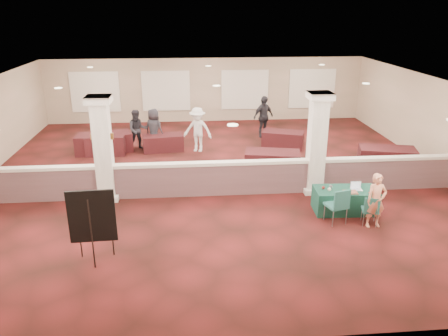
{
  "coord_description": "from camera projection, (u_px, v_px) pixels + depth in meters",
  "views": [
    {
      "loc": [
        -0.98,
        -14.14,
        5.6
      ],
      "look_at": [
        0.07,
        -2.0,
        1.08
      ],
      "focal_mm": 35.0,
      "sensor_mm": 36.0,
      "label": 1
    }
  ],
  "objects": [
    {
      "name": "attendee_d",
      "position": [
        154.0,
        129.0,
        18.02
      ],
      "size": [
        0.95,
        0.8,
        1.69
      ],
      "primitive_type": "imported",
      "rotation": [
        0.0,
        0.0,
        2.63
      ],
      "color": "black",
      "rests_on": "ground"
    },
    {
      "name": "conf_chair_main",
      "position": [
        371.0,
        208.0,
        11.73
      ],
      "size": [
        0.51,
        0.51,
        0.84
      ],
      "rotation": [
        0.0,
        0.0,
        -0.24
      ],
      "color": "#1D5154",
      "rests_on": "ground"
    },
    {
      "name": "wall_right",
      "position": [
        444.0,
        128.0,
        15.33
      ],
      "size": [
        0.04,
        16.0,
        3.2
      ],
      "primitive_type": "cube",
      "color": "gray",
      "rests_on": "ground"
    },
    {
      "name": "far_table_back_left",
      "position": [
        107.0,
        143.0,
        17.75
      ],
      "size": [
        2.11,
        1.48,
        0.77
      ],
      "primitive_type": "cube",
      "rotation": [
        0.0,
        0.0,
        0.31
      ],
      "color": "black",
      "rests_on": "ground"
    },
    {
      "name": "knitting",
      "position": [
        350.0,
        192.0,
        12.26
      ],
      "size": [
        0.39,
        0.3,
        0.03
      ],
      "primitive_type": "cube",
      "rotation": [
        0.0,
        0.0,
        -0.05
      ],
      "color": "#B34D1C",
      "rests_on": "near_table"
    },
    {
      "name": "far_table_back_right",
      "position": [
        283.0,
        139.0,
        18.35
      ],
      "size": [
        1.88,
        1.37,
        0.69
      ],
      "primitive_type": "cube",
      "rotation": [
        0.0,
        0.0,
        -0.35
      ],
      "color": "black",
      "rests_on": "ground"
    },
    {
      "name": "column_left",
      "position": [
        103.0,
        148.0,
        12.98
      ],
      "size": [
        0.72,
        0.72,
        3.2
      ],
      "color": "beige",
      "rests_on": "ground"
    },
    {
      "name": "yarn_red",
      "position": [
        323.0,
        188.0,
        12.49
      ],
      "size": [
        0.09,
        0.09,
        0.09
      ],
      "primitive_type": "sphere",
      "color": "#601F13",
      "rests_on": "near_table"
    },
    {
      "name": "column_right",
      "position": [
        317.0,
        143.0,
        13.51
      ],
      "size": [
        0.72,
        0.72,
        3.2
      ],
      "color": "beige",
      "rests_on": "ground"
    },
    {
      "name": "scissors",
      "position": [
        370.0,
        193.0,
        12.25
      ],
      "size": [
        0.11,
        0.03,
        0.01
      ],
      "primitive_type": "cube",
      "rotation": [
        0.0,
        0.0,
        -0.05
      ],
      "color": "red",
      "rests_on": "near_table"
    },
    {
      "name": "ground",
      "position": [
        217.0,
        177.0,
        15.24
      ],
      "size": [
        16.0,
        16.0,
        0.0
      ],
      "primitive_type": "plane",
      "color": "#4D1313",
      "rests_on": "ground"
    },
    {
      "name": "far_table_front_left",
      "position": [
        101.0,
        144.0,
        17.54
      ],
      "size": [
        1.96,
        1.03,
        0.78
      ],
      "primitive_type": "cube",
      "rotation": [
        0.0,
        0.0,
        -0.03
      ],
      "color": "black",
      "rests_on": "ground"
    },
    {
      "name": "woman",
      "position": [
        376.0,
        201.0,
        11.59
      ],
      "size": [
        0.56,
        0.39,
        1.51
      ],
      "primitive_type": "imported",
      "rotation": [
        0.0,
        0.0,
        0.06
      ],
      "color": "#E18D62",
      "rests_on": "ground"
    },
    {
      "name": "easel_board",
      "position": [
        92.0,
        217.0,
        9.83
      ],
      "size": [
        1.06,
        0.54,
        1.8
      ],
      "rotation": [
        0.0,
        0.0,
        0.04
      ],
      "color": "black",
      "rests_on": "ground"
    },
    {
      "name": "attendee_c",
      "position": [
        263.0,
        117.0,
        19.57
      ],
      "size": [
        1.22,
        1.03,
        1.88
      ],
      "primitive_type": "imported",
      "rotation": [
        0.0,
        0.0,
        0.55
      ],
      "color": "black",
      "rests_on": "ground"
    },
    {
      "name": "far_table_front_center",
      "position": [
        272.0,
        162.0,
        15.54
      ],
      "size": [
        2.08,
        1.34,
        0.78
      ],
      "primitive_type": "cube",
      "rotation": [
        0.0,
        0.0,
        -0.21
      ],
      "color": "black",
      "rests_on": "ground"
    },
    {
      "name": "conf_chair_side",
      "position": [
        338.0,
        203.0,
        11.77
      ],
      "size": [
        0.63,
        0.63,
        1.03
      ],
      "rotation": [
        0.0,
        0.0,
        0.26
      ],
      "color": "#1D5154",
      "rests_on": "ground"
    },
    {
      "name": "yarn_cream",
      "position": [
        329.0,
        189.0,
        12.36
      ],
      "size": [
        0.1,
        0.1,
        0.1
      ],
      "primitive_type": "sphere",
      "color": "beige",
      "rests_on": "near_table"
    },
    {
      "name": "laptop_base",
      "position": [
        356.0,
        190.0,
        12.44
      ],
      "size": [
        0.32,
        0.23,
        0.02
      ],
      "primitive_type": "cube",
      "rotation": [
        0.0,
        0.0,
        -0.05
      ],
      "color": "silver",
      "rests_on": "near_table"
    },
    {
      "name": "ceiling",
      "position": [
        216.0,
        85.0,
        14.12
      ],
      "size": [
        16.0,
        16.0,
        0.02
      ],
      "primitive_type": "cube",
      "color": "white",
      "rests_on": "wall_back"
    },
    {
      "name": "far_table_front_right",
      "position": [
        387.0,
        158.0,
        15.88
      ],
      "size": [
        2.16,
        1.47,
        0.8
      ],
      "primitive_type": "cube",
      "rotation": [
        0.0,
        0.0,
        -0.27
      ],
      "color": "black",
      "rests_on": "ground"
    },
    {
      "name": "wall_front",
      "position": [
        251.0,
        264.0,
        7.21
      ],
      "size": [
        16.0,
        0.04,
        3.2
      ],
      "primitive_type": "cube",
      "color": "gray",
      "rests_on": "ground"
    },
    {
      "name": "sconce_left",
      "position": [
        92.0,
        137.0,
        12.83
      ],
      "size": [
        0.12,
        0.12,
        0.18
      ],
      "color": "brown",
      "rests_on": "column_left"
    },
    {
      "name": "far_table_back_center",
      "position": [
        163.0,
        143.0,
        17.95
      ],
      "size": [
        1.72,
        1.02,
        0.66
      ],
      "primitive_type": "cube",
      "rotation": [
        0.0,
        0.0,
        0.13
      ],
      "color": "black",
      "rests_on": "ground"
    },
    {
      "name": "attendee_a",
      "position": [
        138.0,
        130.0,
        17.93
      ],
      "size": [
        0.87,
        0.6,
        1.67
      ],
      "primitive_type": "imported",
      "rotation": [
        0.0,
        0.0,
        0.21
      ],
      "color": "black",
      "rests_on": "ground"
    },
    {
      "name": "laptop_screen",
      "position": [
        356.0,
        185.0,
        12.5
      ],
      "size": [
        0.31,
        0.03,
        0.21
      ],
      "primitive_type": "cube",
      "rotation": [
        0.0,
        0.0,
        -0.05
      ],
      "color": "silver",
      "rests_on": "near_table"
    },
    {
      "name": "sconce_right",
      "position": [
        112.0,
        136.0,
        12.88
      ],
      "size": [
        0.12,
        0.12,
        0.18
      ],
      "color": "brown",
      "rests_on": "column_left"
    },
    {
      "name": "partition_wall",
      "position": [
        220.0,
        178.0,
        13.64
      ],
      "size": [
        15.6,
        0.28,
        1.1
      ],
      "color": "brown",
      "rests_on": "ground"
    },
    {
      "name": "wall_back",
      "position": [
        206.0,
        90.0,
        22.15
      ],
      "size": [
        16.0,
        0.04,
        3.2
      ],
      "primitive_type": "cube",
      "color": "gray",
      "rests_on": "ground"
    },
    {
      "name": "yarn_grey",
      "position": [
        331.0,
        186.0,
        12.55
      ],
      "size": [
        0.1,
        0.1,
        0.1
      ],
      "primitive_type": "sphere",
      "color": "#535358",
      "rests_on": "near_table"
    },
    {
      "name": "attendee_b",
      "position": [
        198.0,
        130.0,
        17.68
      ],
      "size": [
        1.27,
        0.87,
        1.81
      ],
      "primitive_type": "imported",
      "rotation": [
        0.0,
        0.0,
        -0.32
      ],
      "color": "beige",
      "rests_on": "ground"
    },
    {
      "name": "near_table",
      "position": [
        345.0,
        200.0,
        12.6
      ],
      "size": [
        1.82,
        0.98,
        0.68
      ],
      "primitive_type": "cube",
      "rotation": [
        0.0,
        0.0,
        -0.05
      ],
      "color": "#0F3729",
      "rests_on": "ground"
    },
    {
      "name": "screen_glow",
      "position": [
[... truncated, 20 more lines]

